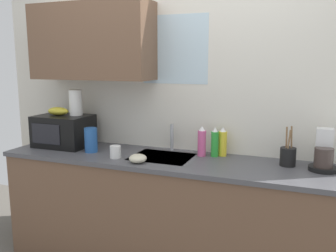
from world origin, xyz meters
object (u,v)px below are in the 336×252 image
at_px(mug_white, 115,152).
at_px(utensil_crock, 288,156).
at_px(paper_towel_roll, 76,103).
at_px(small_bowl, 138,158).
at_px(microwave, 64,131).
at_px(dish_soap_bottle_yellow, 223,142).
at_px(banana_bunch, 58,111).
at_px(dish_soap_bottle_pink, 202,142).
at_px(coffee_maker, 324,155).
at_px(dish_soap_bottle_green, 215,143).
at_px(cereal_canister, 91,140).

height_order(mug_white, utensil_crock, utensil_crock).
xyz_separation_m(paper_towel_roll, utensil_crock, (1.76, 0.02, -0.31)).
xyz_separation_m(paper_towel_roll, small_bowl, (0.74, -0.30, -0.35)).
bearing_deg(microwave, mug_white, -16.99).
height_order(dish_soap_bottle_yellow, utensil_crock, utensil_crock).
bearing_deg(banana_bunch, small_bowl, -15.75).
relative_size(dish_soap_bottle_pink, small_bowl, 1.82).
bearing_deg(small_bowl, coffee_maker, 13.82).
relative_size(mug_white, small_bowl, 0.73).
bearing_deg(coffee_maker, dish_soap_bottle_green, 174.97).
relative_size(paper_towel_roll, utensil_crock, 0.77).
distance_m(paper_towel_roll, coffee_maker, 2.01).
distance_m(microwave, paper_towel_roll, 0.27).
height_order(paper_towel_roll, dish_soap_bottle_yellow, paper_towel_roll).
bearing_deg(small_bowl, utensil_crock, 17.35).
bearing_deg(small_bowl, dish_soap_bottle_yellow, 38.26).
height_order(microwave, cereal_canister, microwave).
bearing_deg(mug_white, dish_soap_bottle_pink, 26.54).
bearing_deg(microwave, dish_soap_bottle_green, 5.56).
relative_size(utensil_crock, small_bowl, 2.20).
bearing_deg(cereal_canister, utensil_crock, 6.38).
distance_m(coffee_maker, dish_soap_bottle_green, 0.78).
xyz_separation_m(microwave, mug_white, (0.62, -0.19, -0.09)).
distance_m(banana_bunch, small_bowl, 0.96).
relative_size(microwave, dish_soap_bottle_pink, 1.95).
bearing_deg(banana_bunch, utensil_crock, 2.09).
height_order(microwave, dish_soap_bottle_pink, microwave).
xyz_separation_m(dish_soap_bottle_green, utensil_crock, (0.54, -0.06, -0.04)).
height_order(banana_bunch, mug_white, banana_bunch).
height_order(microwave, small_bowl, microwave).
height_order(microwave, dish_soap_bottle_green, microwave).
relative_size(microwave, dish_soap_bottle_yellow, 2.01).
height_order(coffee_maker, dish_soap_bottle_yellow, coffee_maker).
bearing_deg(microwave, banana_bunch, 178.20).
xyz_separation_m(microwave, banana_bunch, (-0.05, 0.00, 0.17)).
relative_size(cereal_canister, utensil_crock, 0.70).
relative_size(coffee_maker, mug_white, 2.95).
xyz_separation_m(coffee_maker, small_bowl, (-1.25, -0.31, -0.07)).
distance_m(paper_towel_roll, cereal_canister, 0.40).
bearing_deg(cereal_canister, mug_white, -18.04).
xyz_separation_m(coffee_maker, cereal_canister, (-1.75, -0.16, -0.00)).
height_order(coffee_maker, dish_soap_bottle_pink, coffee_maker).
distance_m(coffee_maker, utensil_crock, 0.23).
bearing_deg(paper_towel_roll, dish_soap_bottle_pink, 3.06).
distance_m(coffee_maker, mug_white, 1.50).
relative_size(cereal_canister, small_bowl, 1.54).
bearing_deg(banana_bunch, mug_white, -15.91).
height_order(dish_soap_bottle_pink, dish_soap_bottle_green, dish_soap_bottle_pink).
relative_size(paper_towel_roll, dish_soap_bottle_yellow, 0.96).
xyz_separation_m(coffee_maker, dish_soap_bottle_green, (-0.77, 0.07, 0.00)).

